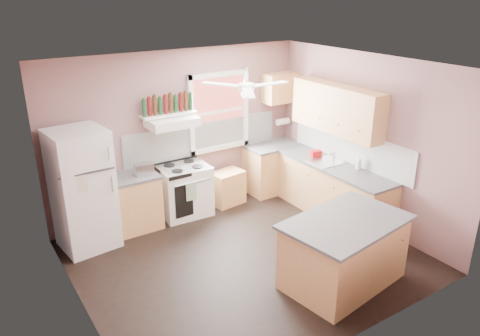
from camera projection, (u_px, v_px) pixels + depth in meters
floor at (246, 257)px, 6.68m from camera, size 4.50×4.50×0.00m
ceiling at (247, 67)px, 5.70m from camera, size 4.50×4.50×0.00m
wall_back at (178, 132)px, 7.77m from camera, size 4.50×0.05×2.70m
wall_right at (366, 140)px, 7.35m from camera, size 0.05×4.00×2.70m
wall_left at (71, 212)px, 5.04m from camera, size 0.05×4.00×2.70m
backsplash_back at (204, 138)px, 8.03m from camera, size 2.90×0.03×0.55m
backsplash_right at (350, 146)px, 7.62m from camera, size 0.03×2.60×0.55m
window_view at (218, 112)px, 8.03m from camera, size 1.00×0.02×1.20m
window_frame at (219, 112)px, 8.01m from camera, size 1.16×0.07×1.36m
refrigerator at (83, 190)px, 6.69m from camera, size 0.83×0.81×1.79m
base_cabinet_left at (129, 204)px, 7.32m from camera, size 0.90×0.60×0.86m
counter_left at (127, 178)px, 7.15m from camera, size 0.92×0.62×0.04m
toaster at (144, 169)px, 7.18m from camera, size 0.30×0.19×0.18m
stove at (185, 190)px, 7.81m from camera, size 0.84×0.69×0.86m
range_hood at (172, 122)px, 7.34m from camera, size 0.78×0.50×0.14m
bottle_shelf at (169, 114)px, 7.40m from camera, size 0.90×0.26×0.03m
cart at (228, 189)px, 8.24m from camera, size 0.61×0.45×0.56m
base_cabinet_corner at (273, 168)px, 8.74m from camera, size 1.00×0.60×0.86m
base_cabinet_right at (333, 192)px, 7.75m from camera, size 0.60×2.20×0.86m
counter_corner at (274, 146)px, 8.58m from camera, size 1.02×0.62×0.04m
counter_right at (335, 167)px, 7.58m from camera, size 0.62×2.22×0.04m
sink at (326, 162)px, 7.73m from camera, size 0.55×0.45×0.03m
faucet at (334, 156)px, 7.79m from camera, size 0.03×0.03×0.14m
upper_cabinet_right at (337, 109)px, 7.48m from camera, size 0.33×1.80×0.76m
upper_cabinet_corner at (280, 88)px, 8.41m from camera, size 0.60×0.33×0.52m
paper_towel at (283, 122)px, 8.73m from camera, size 0.26×0.12×0.12m
island at (344, 253)px, 5.98m from camera, size 1.62×1.15×0.86m
island_top at (346, 222)px, 5.81m from camera, size 1.72×1.25×0.04m
ceiling_fan_hub at (246, 87)px, 5.79m from camera, size 0.20×0.20×0.08m
soap_bottle at (359, 163)px, 7.38m from camera, size 0.12×0.12×0.23m
red_caddy at (316, 153)px, 7.98m from camera, size 0.21×0.17×0.10m
wine_bottles at (168, 104)px, 7.34m from camera, size 0.86×0.06×0.31m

